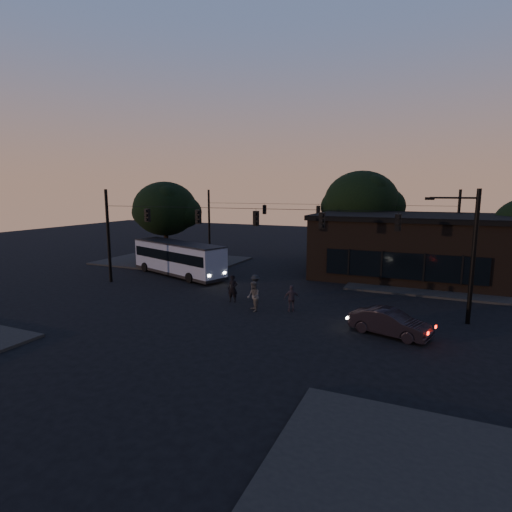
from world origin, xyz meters
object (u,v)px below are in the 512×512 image
at_px(car, 390,323).
at_px(pedestrian_a, 233,289).
at_px(bus, 178,257).
at_px(pedestrian_c, 292,298).
at_px(building, 407,246).
at_px(pedestrian_d, 255,288).
at_px(pedestrian_b, 253,296).

distance_m(car, pedestrian_a, 10.50).
distance_m(bus, car, 20.23).
bearing_deg(pedestrian_c, building, -141.89).
bearing_deg(pedestrian_a, pedestrian_c, -16.52).
bearing_deg(bus, pedestrian_c, -6.40).
relative_size(pedestrian_c, pedestrian_d, 0.93).
relative_size(bus, pedestrian_d, 5.92).
bearing_deg(pedestrian_d, building, -81.80).
bearing_deg(pedestrian_d, pedestrian_c, -160.65).
relative_size(bus, pedestrian_c, 6.36).
relative_size(pedestrian_b, pedestrian_c, 1.12).
distance_m(car, pedestrian_b, 8.21).
bearing_deg(car, building, 16.95).
relative_size(car, pedestrian_a, 2.19).
relative_size(pedestrian_a, pedestrian_d, 1.03).
bearing_deg(building, pedestrian_d, -125.67).
bearing_deg(car, pedestrian_b, 99.49).
xyz_separation_m(pedestrian_b, pedestrian_c, (2.20, 0.86, -0.10)).
bearing_deg(bus, building, 42.21).
bearing_deg(building, bus, -157.59).
height_order(pedestrian_b, pedestrian_c, pedestrian_b).
relative_size(car, pedestrian_c, 2.43).
distance_m(bus, pedestrian_b, 12.57).
distance_m(building, pedestrian_b, 16.78).
bearing_deg(car, bus, 82.98).
bearing_deg(bus, pedestrian_d, -6.93).
distance_m(bus, pedestrian_d, 10.68).
height_order(car, pedestrian_b, pedestrian_b).
xyz_separation_m(pedestrian_b, pedestrian_d, (-0.87, 2.26, -0.04)).
relative_size(building, pedestrian_a, 8.31).
bearing_deg(pedestrian_a, pedestrian_d, 27.56).
height_order(pedestrian_a, pedestrian_d, pedestrian_a).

